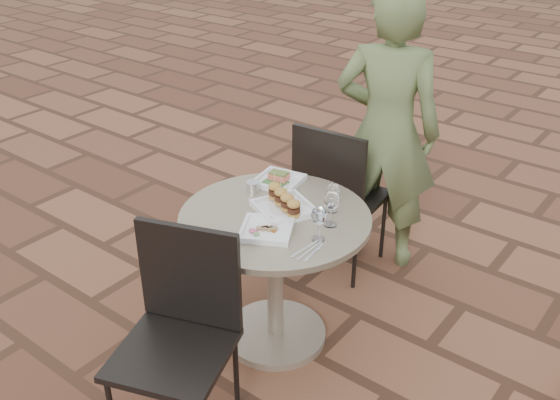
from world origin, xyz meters
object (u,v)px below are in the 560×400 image
Objects in this scene: plate_sliders at (284,203)px; plate_tuna at (267,229)px; chair_far at (336,188)px; plate_salmon at (279,180)px; cafe_table at (275,259)px; chair_near at (181,320)px; diner at (387,132)px.

plate_sliders reaches higher than plate_tuna.
chair_far reaches higher than plate_salmon.
chair_far is 0.47m from plate_salmon.
chair_far is at bearing 98.66° from cafe_table.
plate_salmon is 0.83× the size of plate_tuna.
cafe_table is 0.97× the size of chair_far.
cafe_table is at bearing 114.46° from plate_tuna.
plate_salmon is at bearing 132.84° from plate_sliders.
plate_sliders is at bearing 71.72° from chair_near.
chair_near reaches higher than plate_tuna.
chair_far is 3.67× the size of plate_salmon.
plate_salmon is 0.48m from plate_tuna.
chair_near is 2.83× the size of plate_sliders.
plate_salmon reaches higher than cafe_table.
cafe_table is 0.42m from plate_salmon.
chair_far is at bearing 75.70° from chair_near.
chair_far is at bearing 100.14° from plate_sliders.
chair_near is at bearing -88.25° from plate_sliders.
diner is 5.04× the size of plate_sliders.
plate_salmon reaches higher than plate_tuna.
chair_far reaches higher than plate_tuna.
chair_far is 3.06× the size of plate_tuna.
plate_tuna is (0.25, -0.41, -0.00)m from plate_salmon.
plate_sliders is at bearing 95.34° from chair_far.
chair_near reaches higher than plate_sliders.
cafe_table is at bearing 93.87° from chair_far.
cafe_table is 0.66m from chair_near.
plate_sliders is (-0.02, -0.94, -0.06)m from diner.
plate_tuna is (0.03, 0.51, 0.19)m from chair_near.
plate_sliders is 0.21m from plate_tuna.
cafe_table is at bearing 69.56° from diner.
cafe_table is 0.70m from chair_far.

